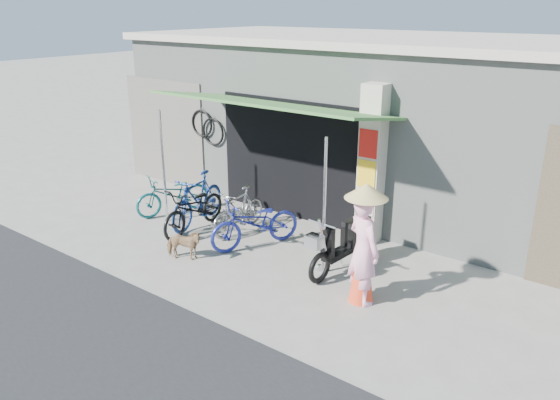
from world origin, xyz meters
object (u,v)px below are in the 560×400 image
Objects in this scene: bike_navy at (256,223)px; moped at (345,243)px; street_dog at (183,245)px; bike_teal at (173,194)px; bike_blue at (198,200)px; nun at (364,246)px; bike_silver at (239,210)px; bike_black at (194,209)px.

moped is (1.79, 0.23, 0.00)m from bike_navy.
bike_teal is at bearing 24.92° from street_dog.
nun is at bearing -21.10° from bike_blue.
bike_silver reaches higher than street_dog.
bike_navy is 1.39m from street_dog.
street_dog is (0.06, -1.57, -0.17)m from bike_silver.
nun is at bearing 11.34° from bike_navy.
bike_silver is 2.52m from moped.
bike_teal is 0.93× the size of bike_navy.
moped is at bearing -0.44° from bike_black.
moped is at bearing 31.21° from bike_navy.
moped is at bearing -10.07° from bike_blue.
bike_blue is at bearing 9.43° from street_dog.
moped is (3.46, 0.09, -0.06)m from bike_blue.
bike_navy reaches higher than street_dog.
bike_blue is (0.87, -0.11, 0.10)m from bike_teal.
bike_silver is at bearing -24.67° from street_dog.
bike_navy reaches higher than bike_teal.
bike_teal is 0.90× the size of moped.
bike_blue is at bearing 11.42° from bike_teal.
moped is at bearing 18.44° from bike_teal.
street_dog is (0.79, -1.06, -0.19)m from bike_black.
moped is 1.20m from nun.
bike_silver is 0.84× the size of bike_navy.
bike_navy is at bearing -16.47° from bike_blue.
bike_silver is 0.81× the size of moped.
bike_blue reaches higher than street_dog.
bike_black reaches higher than bike_navy.
bike_blue is at bearing -161.10° from bike_navy.
nun reaches higher than bike_black.
bike_navy is 2.67m from nun.
moped reaches higher than bike_silver.
bike_blue is 1.19× the size of bike_silver.
nun reaches higher than moped.
bike_navy is (2.53, -0.26, 0.03)m from bike_teal.
bike_silver is at bearing 22.01° from bike_teal.
bike_silver is 2.23× the size of street_dog.
street_dog is 0.36× the size of nun.
nun is at bearing -41.34° from moped.
bike_teal is 0.88m from bike_blue.
bike_black reaches higher than bike_silver.
nun is at bearing -105.74° from street_dog.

